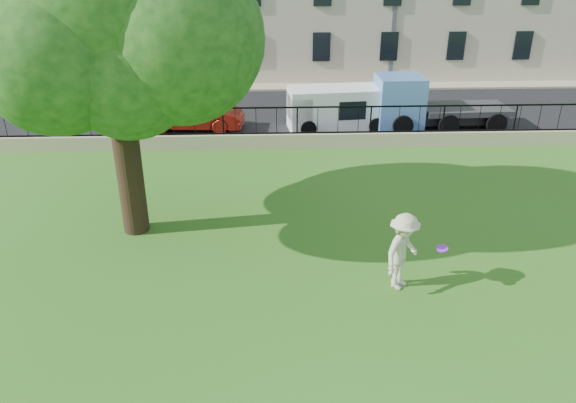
{
  "coord_description": "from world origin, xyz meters",
  "views": [
    {
      "loc": [
        -1.22,
        -9.9,
        7.97
      ],
      "look_at": [
        -0.7,
        3.5,
        1.58
      ],
      "focal_mm": 35.0,
      "sensor_mm": 36.0,
      "label": 1
    }
  ],
  "objects_px": {
    "red_sedan": "(194,114)",
    "man": "(403,252)",
    "blue_truck": "(439,102)",
    "frisbee": "(442,248)",
    "white_van": "(339,108)",
    "tree": "(104,9)"
  },
  "relations": [
    {
      "from": "white_van",
      "to": "blue_truck",
      "type": "xyz_separation_m",
      "value": [
        4.5,
        0.0,
        0.25
      ]
    },
    {
      "from": "red_sedan",
      "to": "man",
      "type": "bearing_deg",
      "value": -148.24
    },
    {
      "from": "tree",
      "to": "red_sedan",
      "type": "xyz_separation_m",
      "value": [
        0.79,
        9.48,
        -5.56
      ]
    },
    {
      "from": "frisbee",
      "to": "white_van",
      "type": "height_order",
      "value": "white_van"
    },
    {
      "from": "red_sedan",
      "to": "blue_truck",
      "type": "xyz_separation_m",
      "value": [
        11.0,
        -0.17,
        0.47
      ]
    },
    {
      "from": "red_sedan",
      "to": "blue_truck",
      "type": "height_order",
      "value": "blue_truck"
    },
    {
      "from": "frisbee",
      "to": "red_sedan",
      "type": "relative_size",
      "value": 0.06
    },
    {
      "from": "tree",
      "to": "red_sedan",
      "type": "relative_size",
      "value": 2.17
    },
    {
      "from": "man",
      "to": "red_sedan",
      "type": "xyz_separation_m",
      "value": [
        -6.53,
        12.8,
        -0.28
      ]
    },
    {
      "from": "tree",
      "to": "white_van",
      "type": "relative_size",
      "value": 2.13
    },
    {
      "from": "man",
      "to": "frisbee",
      "type": "distance_m",
      "value": 0.93
    },
    {
      "from": "man",
      "to": "frisbee",
      "type": "height_order",
      "value": "man"
    },
    {
      "from": "white_van",
      "to": "blue_truck",
      "type": "bearing_deg",
      "value": -5.85
    },
    {
      "from": "man",
      "to": "white_van",
      "type": "height_order",
      "value": "man"
    },
    {
      "from": "frisbee",
      "to": "red_sedan",
      "type": "xyz_separation_m",
      "value": [
        -7.42,
        13.0,
        -0.46
      ]
    },
    {
      "from": "frisbee",
      "to": "blue_truck",
      "type": "height_order",
      "value": "blue_truck"
    },
    {
      "from": "man",
      "to": "red_sedan",
      "type": "relative_size",
      "value": 0.45
    },
    {
      "from": "tree",
      "to": "red_sedan",
      "type": "height_order",
      "value": "tree"
    },
    {
      "from": "frisbee",
      "to": "blue_truck",
      "type": "relative_size",
      "value": 0.05
    },
    {
      "from": "red_sedan",
      "to": "white_van",
      "type": "xyz_separation_m",
      "value": [
        6.5,
        -0.17,
        0.21
      ]
    },
    {
      "from": "man",
      "to": "red_sedan",
      "type": "height_order",
      "value": "man"
    },
    {
      "from": "blue_truck",
      "to": "man",
      "type": "bearing_deg",
      "value": -111.23
    }
  ]
}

